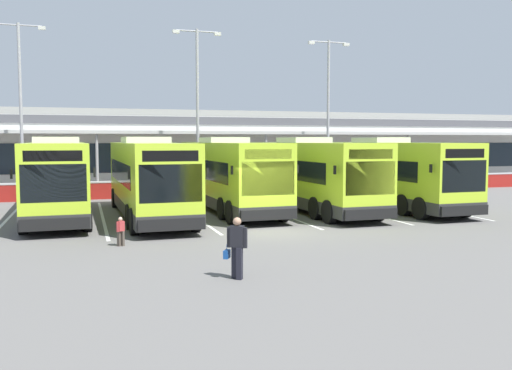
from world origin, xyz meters
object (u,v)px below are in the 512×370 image
at_px(lamp_post_west, 21,98).
at_px(coach_bus_leftmost, 57,180).
at_px(lamp_post_east, 328,104).
at_px(coach_bus_left_centre, 149,180).
at_px(coach_bus_right_centre, 311,176).
at_px(pedestrian_child, 121,230).
at_px(pedestrian_with_handbag, 236,246).
at_px(coach_bus_rightmost, 389,174).
at_px(lamp_post_centre, 198,100).
at_px(coach_bus_centre, 229,176).

bearing_deg(lamp_post_west, coach_bus_leftmost, -76.85).
bearing_deg(lamp_post_east, coach_bus_leftmost, -150.42).
relative_size(coach_bus_left_centre, coach_bus_right_centre, 1.00).
xyz_separation_m(coach_bus_leftmost, pedestrian_child, (2.36, -8.20, -1.24)).
distance_m(coach_bus_left_centre, lamp_post_east, 19.44).
xyz_separation_m(pedestrian_with_handbag, lamp_post_west, (-7.50, 24.56, 5.43)).
bearing_deg(coach_bus_right_centre, lamp_post_east, 61.56).
distance_m(coach_bus_rightmost, lamp_post_east, 12.69).
bearing_deg(coach_bus_right_centre, pedestrian_child, -144.33).
height_order(coach_bus_rightmost, lamp_post_east, lamp_post_east).
bearing_deg(lamp_post_centre, pedestrian_with_handbag, -98.91).
xyz_separation_m(pedestrian_with_handbag, lamp_post_centre, (3.63, 23.17, 5.43)).
distance_m(pedestrian_child, lamp_post_west, 20.50).
bearing_deg(lamp_post_east, lamp_post_west, 179.34).
xyz_separation_m(coach_bus_left_centre, pedestrian_with_handbag, (0.89, -12.32, -0.93)).
bearing_deg(coach_bus_centre, pedestrian_child, -125.55).
relative_size(coach_bus_right_centre, lamp_post_centre, 1.11).
bearing_deg(lamp_post_east, coach_bus_rightmost, -98.58).
distance_m(coach_bus_centre, coach_bus_rightmost, 8.70).
distance_m(coach_bus_right_centre, coach_bus_rightmost, 4.51).
bearing_deg(lamp_post_west, lamp_post_centre, -7.06).
xyz_separation_m(coach_bus_rightmost, pedestrian_child, (-14.58, -7.09, -1.24)).
height_order(coach_bus_leftmost, coach_bus_right_centre, same).
distance_m(coach_bus_left_centre, pedestrian_with_handbag, 12.38).
bearing_deg(pedestrian_with_handbag, lamp_post_east, 60.53).
bearing_deg(pedestrian_child, lamp_post_centre, 70.55).
xyz_separation_m(pedestrian_child, lamp_post_east, (16.35, 18.82, 5.75)).
xyz_separation_m(coach_bus_leftmost, coach_bus_right_centre, (12.42, -0.98, 0.00)).
bearing_deg(coach_bus_left_centre, lamp_post_centre, 67.39).
relative_size(coach_bus_leftmost, coach_bus_centre, 1.00).
distance_m(coach_bus_leftmost, pedestrian_with_handbag, 14.59).
bearing_deg(coach_bus_rightmost, lamp_post_west, 148.41).
bearing_deg(pedestrian_child, lamp_post_east, 49.02).
distance_m(coach_bus_leftmost, coach_bus_right_centre, 12.46).
height_order(coach_bus_leftmost, coach_bus_centre, same).
height_order(coach_bus_rightmost, lamp_post_centre, lamp_post_centre).
bearing_deg(coach_bus_rightmost, coach_bus_leftmost, 176.24).
distance_m(lamp_post_west, lamp_post_east, 21.24).
xyz_separation_m(coach_bus_leftmost, coach_bus_left_centre, (4.08, -1.37, 0.00)).
bearing_deg(coach_bus_centre, lamp_post_centre, 88.34).
bearing_deg(coach_bus_left_centre, pedestrian_with_handbag, -85.87).
bearing_deg(coach_bus_leftmost, lamp_post_centre, 47.80).
height_order(lamp_post_centre, lamp_post_east, same).
bearing_deg(pedestrian_with_handbag, coach_bus_centre, 76.35).
xyz_separation_m(coach_bus_leftmost, pedestrian_with_handbag, (4.97, -13.69, -0.93)).
height_order(coach_bus_centre, coach_bus_rightmost, same).
bearing_deg(pedestrian_with_handbag, pedestrian_child, 115.42).
distance_m(pedestrian_with_handbag, pedestrian_child, 6.09).
distance_m(coach_bus_centre, pedestrian_child, 10.35).
xyz_separation_m(pedestrian_with_handbag, lamp_post_east, (13.74, 24.31, 5.43)).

